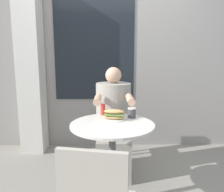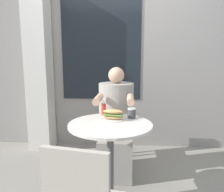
{
  "view_description": "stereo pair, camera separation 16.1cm",
  "coord_description": "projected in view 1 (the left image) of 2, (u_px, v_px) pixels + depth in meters",
  "views": [
    {
      "loc": [
        -0.02,
        -1.78,
        1.29
      ],
      "look_at": [
        0.0,
        0.21,
        0.95
      ],
      "focal_mm": 35.0,
      "sensor_mm": 36.0,
      "label": 1
    },
    {
      "loc": [
        0.14,
        -1.77,
        1.29
      ],
      "look_at": [
        0.0,
        0.21,
        0.95
      ],
      "focal_mm": 35.0,
      "sensor_mm": 36.0,
      "label": 2
    }
  ],
  "objects": [
    {
      "name": "cafe_table",
      "position": [
        112.0,
        146.0,
        1.88
      ],
      "size": [
        0.71,
        0.71,
        0.75
      ],
      "color": "beige",
      "rests_on": "ground_plane"
    },
    {
      "name": "storefront_wall",
      "position": [
        111.0,
        51.0,
        3.12
      ],
      "size": [
        8.0,
        0.09,
        2.8
      ],
      "color": "gray",
      "rests_on": "ground_plane"
    },
    {
      "name": "seated_diner",
      "position": [
        113.0,
        129.0,
        2.43
      ],
      "size": [
        0.38,
        0.69,
        1.2
      ],
      "rotation": [
        0.0,
        0.0,
        3.14
      ],
      "color": "gray",
      "rests_on": "ground_plane"
    },
    {
      "name": "diner_chair",
      "position": [
        113.0,
        120.0,
        2.78
      ],
      "size": [
        0.38,
        0.38,
        0.87
      ],
      "rotation": [
        0.0,
        0.0,
        3.14
      ],
      "color": "#ADA393",
      "rests_on": "ground_plane"
    },
    {
      "name": "condiment_bottle",
      "position": [
        103.0,
        108.0,
        2.12
      ],
      "size": [
        0.05,
        0.05,
        0.15
      ],
      "color": "red",
      "rests_on": "cafe_table"
    },
    {
      "name": "sandwich_on_plate",
      "position": [
        114.0,
        115.0,
        1.94
      ],
      "size": [
        0.2,
        0.18,
        0.1
      ],
      "rotation": [
        0.0,
        0.0,
        -0.17
      ],
      "color": "white",
      "rests_on": "cafe_table"
    },
    {
      "name": "drink_cup",
      "position": [
        132.0,
        113.0,
        2.02
      ],
      "size": [
        0.08,
        0.08,
        0.09
      ],
      "color": "#424247",
      "rests_on": "cafe_table"
    },
    {
      "name": "lattice_pillar",
      "position": [
        31.0,
        66.0,
        2.93
      ],
      "size": [
        0.3,
        0.3,
        2.4
      ],
      "color": "beige",
      "rests_on": "ground_plane"
    }
  ]
}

